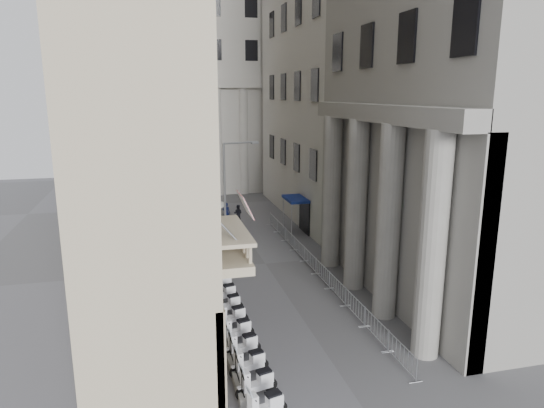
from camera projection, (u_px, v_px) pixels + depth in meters
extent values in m
cube|color=beige|center=(138.00, 2.00, 30.34)|extent=(5.00, 36.00, 34.00)
cube|color=beige|center=(210.00, 62.00, 57.14)|extent=(22.00, 10.00, 30.00)
cylinder|color=white|center=(183.00, 224.00, 38.89)|extent=(0.06, 0.06, 2.29)
cylinder|color=white|center=(219.00, 222.00, 39.57)|extent=(0.06, 0.06, 2.29)
cylinder|color=white|center=(181.00, 216.00, 41.65)|extent=(0.06, 0.06, 2.29)
cylinder|color=white|center=(215.00, 214.00, 42.33)|extent=(0.06, 0.06, 2.29)
cube|color=silver|center=(199.00, 205.00, 40.34)|extent=(3.13, 3.13, 0.13)
cone|color=silver|center=(199.00, 199.00, 40.23)|extent=(4.17, 4.17, 1.04)
cylinder|color=gray|center=(225.00, 204.00, 32.68)|extent=(0.16, 0.16, 8.18)
cylinder|color=gray|center=(240.00, 143.00, 32.40)|extent=(2.37, 0.87, 0.12)
cube|color=gray|center=(255.00, 143.00, 32.99)|extent=(0.56, 0.37, 0.15)
cube|color=black|center=(203.00, 245.00, 34.20)|extent=(0.54, 0.91, 1.84)
cube|color=#19E54C|center=(204.00, 242.00, 34.23)|extent=(0.26, 0.64, 1.02)
imported|color=black|center=(226.00, 213.00, 43.66)|extent=(0.76, 0.60, 1.83)
imported|color=black|center=(238.00, 214.00, 43.75)|extent=(0.97, 0.88, 1.62)
imported|color=black|center=(213.00, 203.00, 47.51)|extent=(0.96, 0.75, 1.74)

